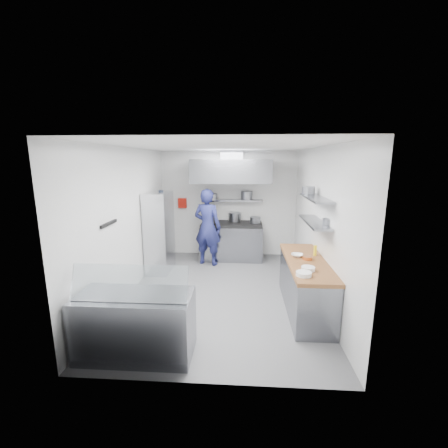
# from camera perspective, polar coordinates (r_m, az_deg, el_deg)

# --- Properties ---
(floor) EXTENTS (5.00, 5.00, 0.00)m
(floor) POSITION_cam_1_polar(r_m,az_deg,el_deg) (6.08, -0.38, -12.79)
(floor) COLOR #4A4A4C
(floor) RESTS_ON ground
(ceiling) EXTENTS (5.00, 5.00, 0.00)m
(ceiling) POSITION_cam_1_polar(r_m,az_deg,el_deg) (5.53, -0.42, 14.58)
(ceiling) COLOR silver
(ceiling) RESTS_ON wall_back
(wall_back) EXTENTS (3.60, 2.80, 0.02)m
(wall_back) POSITION_cam_1_polar(r_m,az_deg,el_deg) (8.10, 0.88, 3.84)
(wall_back) COLOR white
(wall_back) RESTS_ON floor
(wall_front) EXTENTS (3.60, 2.80, 0.02)m
(wall_front) POSITION_cam_1_polar(r_m,az_deg,el_deg) (3.25, -3.61, -8.84)
(wall_front) COLOR white
(wall_front) RESTS_ON floor
(wall_left) EXTENTS (2.80, 5.00, 0.02)m
(wall_left) POSITION_cam_1_polar(r_m,az_deg,el_deg) (6.04, -17.69, 0.44)
(wall_left) COLOR white
(wall_left) RESTS_ON floor
(wall_right) EXTENTS (2.80, 5.00, 0.02)m
(wall_right) POSITION_cam_1_polar(r_m,az_deg,el_deg) (5.80, 17.64, -0.03)
(wall_right) COLOR white
(wall_right) RESTS_ON floor
(gas_range) EXTENTS (1.60, 0.80, 0.90)m
(gas_range) POSITION_cam_1_polar(r_m,az_deg,el_deg) (7.90, 1.44, -3.42)
(gas_range) COLOR gray
(gas_range) RESTS_ON floor
(cooktop) EXTENTS (1.57, 0.78, 0.06)m
(cooktop) POSITION_cam_1_polar(r_m,az_deg,el_deg) (7.78, 1.45, -0.01)
(cooktop) COLOR black
(cooktop) RESTS_ON gas_range
(stock_pot_left) EXTENTS (0.31, 0.31, 0.20)m
(stock_pot_left) POSITION_cam_1_polar(r_m,az_deg,el_deg) (7.73, -2.88, 0.87)
(stock_pot_left) COLOR slate
(stock_pot_left) RESTS_ON cooktop
(stock_pot_mid) EXTENTS (0.33, 0.33, 0.24)m
(stock_pot_mid) POSITION_cam_1_polar(r_m,az_deg,el_deg) (8.00, 2.03, 1.41)
(stock_pot_mid) COLOR slate
(stock_pot_mid) RESTS_ON cooktop
(stock_pot_right) EXTENTS (0.27, 0.27, 0.16)m
(stock_pot_right) POSITION_cam_1_polar(r_m,az_deg,el_deg) (7.80, 5.97, 0.77)
(stock_pot_right) COLOR slate
(stock_pot_right) RESTS_ON cooktop
(over_range_shelf) EXTENTS (1.60, 0.30, 0.04)m
(over_range_shelf) POSITION_cam_1_polar(r_m,az_deg,el_deg) (7.92, 1.55, 4.53)
(over_range_shelf) COLOR gray
(over_range_shelf) RESTS_ON wall_back
(shelf_pot_a) EXTENTS (0.24, 0.24, 0.18)m
(shelf_pot_a) POSITION_cam_1_polar(r_m,az_deg,el_deg) (7.79, -2.22, 5.21)
(shelf_pot_a) COLOR slate
(shelf_pot_a) RESTS_ON over_range_shelf
(shelf_pot_b) EXTENTS (0.30, 0.30, 0.22)m
(shelf_pot_b) POSITION_cam_1_polar(r_m,az_deg,el_deg) (7.92, 4.33, 5.44)
(shelf_pot_b) COLOR slate
(shelf_pot_b) RESTS_ON over_range_shelf
(extractor_hood) EXTENTS (1.90, 1.15, 0.55)m
(extractor_hood) POSITION_cam_1_polar(r_m,az_deg,el_deg) (7.44, 1.46, 10.07)
(extractor_hood) COLOR gray
(extractor_hood) RESTS_ON wall_back
(hood_duct) EXTENTS (0.55, 0.55, 0.24)m
(hood_duct) POSITION_cam_1_polar(r_m,az_deg,el_deg) (7.66, 1.54, 12.97)
(hood_duct) COLOR slate
(hood_duct) RESTS_ON extractor_hood
(red_firebox) EXTENTS (0.22, 0.10, 0.26)m
(red_firebox) POSITION_cam_1_polar(r_m,az_deg,el_deg) (8.20, -7.93, 3.96)
(red_firebox) COLOR #B0170E
(red_firebox) RESTS_ON wall_back
(chef) EXTENTS (0.80, 0.65, 1.90)m
(chef) POSITION_cam_1_polar(r_m,az_deg,el_deg) (7.36, -3.16, -0.60)
(chef) COLOR navy
(chef) RESTS_ON floor
(wire_rack) EXTENTS (0.50, 0.90, 1.85)m
(wire_rack) POSITION_cam_1_polar(r_m,az_deg,el_deg) (7.08, -12.19, -1.56)
(wire_rack) COLOR silver
(wire_rack) RESTS_ON floor
(rack_bin_a) EXTENTS (0.15, 0.18, 0.16)m
(rack_bin_a) POSITION_cam_1_polar(r_m,az_deg,el_deg) (7.05, -12.29, -2.67)
(rack_bin_a) COLOR white
(rack_bin_a) RESTS_ON wire_rack
(rack_bin_b) EXTENTS (0.14, 0.18, 0.16)m
(rack_bin_b) POSITION_cam_1_polar(r_m,az_deg,el_deg) (7.17, -11.93, 1.70)
(rack_bin_b) COLOR yellow
(rack_bin_b) RESTS_ON wire_rack
(rack_jar) EXTENTS (0.11, 0.11, 0.18)m
(rack_jar) POSITION_cam_1_polar(r_m,az_deg,el_deg) (7.00, -11.91, 5.59)
(rack_jar) COLOR black
(rack_jar) RESTS_ON wire_rack
(knife_strip) EXTENTS (0.04, 0.55, 0.05)m
(knife_strip) POSITION_cam_1_polar(r_m,az_deg,el_deg) (5.19, -21.10, 0.06)
(knife_strip) COLOR black
(knife_strip) RESTS_ON wall_left
(prep_counter_base) EXTENTS (0.62, 2.00, 0.84)m
(prep_counter_base) POSITION_cam_1_polar(r_m,az_deg,el_deg) (5.46, 15.15, -11.43)
(prep_counter_base) COLOR gray
(prep_counter_base) RESTS_ON floor
(prep_counter_top) EXTENTS (0.65, 2.04, 0.06)m
(prep_counter_top) POSITION_cam_1_polar(r_m,az_deg,el_deg) (5.30, 15.42, -6.95)
(prep_counter_top) COLOR brown
(prep_counter_top) RESTS_ON prep_counter_base
(plate_stack_a) EXTENTS (0.23, 0.23, 0.06)m
(plate_stack_a) POSITION_cam_1_polar(r_m,az_deg,el_deg) (4.58, 14.96, -9.16)
(plate_stack_a) COLOR white
(plate_stack_a) RESTS_ON prep_counter_top
(plate_stack_b) EXTENTS (0.21, 0.21, 0.06)m
(plate_stack_b) POSITION_cam_1_polar(r_m,az_deg,el_deg) (4.81, 15.72, -8.19)
(plate_stack_b) COLOR white
(plate_stack_b) RESTS_ON prep_counter_top
(copper_pan) EXTENTS (0.16, 0.16, 0.06)m
(copper_pan) POSITION_cam_1_polar(r_m,az_deg,el_deg) (5.31, 15.59, -6.23)
(copper_pan) COLOR #D5783C
(copper_pan) RESTS_ON prep_counter_top
(squeeze_bottle) EXTENTS (0.06, 0.06, 0.18)m
(squeeze_bottle) POSITION_cam_1_polar(r_m,az_deg,el_deg) (5.56, 16.97, -4.85)
(squeeze_bottle) COLOR yellow
(squeeze_bottle) RESTS_ON prep_counter_top
(mixing_bowl) EXTENTS (0.25, 0.25, 0.05)m
(mixing_bowl) POSITION_cam_1_polar(r_m,az_deg,el_deg) (5.43, 13.74, -5.80)
(mixing_bowl) COLOR white
(mixing_bowl) RESTS_ON prep_counter_top
(wall_shelf_lower) EXTENTS (0.30, 1.30, 0.04)m
(wall_shelf_lower) POSITION_cam_1_polar(r_m,az_deg,el_deg) (5.46, 16.81, 0.37)
(wall_shelf_lower) COLOR gray
(wall_shelf_lower) RESTS_ON wall_right
(wall_shelf_upper) EXTENTS (0.30, 1.30, 0.04)m
(wall_shelf_upper) POSITION_cam_1_polar(r_m,az_deg,el_deg) (5.39, 17.08, 4.74)
(wall_shelf_upper) COLOR gray
(wall_shelf_upper) RESTS_ON wall_right
(shelf_pot_c) EXTENTS (0.20, 0.20, 0.10)m
(shelf_pot_c) POSITION_cam_1_polar(r_m,az_deg,el_deg) (5.21, 19.33, 0.45)
(shelf_pot_c) COLOR slate
(shelf_pot_c) RESTS_ON wall_shelf_lower
(shelf_pot_d) EXTENTS (0.24, 0.24, 0.14)m
(shelf_pot_d) POSITION_cam_1_polar(r_m,az_deg,el_deg) (5.84, 15.77, 6.23)
(shelf_pot_d) COLOR slate
(shelf_pot_d) RESTS_ON wall_shelf_upper
(display_case) EXTENTS (1.50, 0.70, 0.85)m
(display_case) POSITION_cam_1_polar(r_m,az_deg,el_deg) (4.34, -16.44, -17.93)
(display_case) COLOR gray
(display_case) RESTS_ON floor
(display_glass) EXTENTS (1.47, 0.19, 0.42)m
(display_glass) POSITION_cam_1_polar(r_m,az_deg,el_deg) (3.95, -17.60, -10.62)
(display_glass) COLOR silver
(display_glass) RESTS_ON display_case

